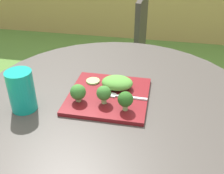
% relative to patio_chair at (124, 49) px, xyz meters
% --- Properties ---
extents(patio_table, '(1.00, 1.00, 0.76)m').
position_rel_patio_chair_xyz_m(patio_table, '(0.11, -0.93, -0.01)').
color(patio_table, '#423D38').
rests_on(patio_table, ground_plane).
extents(patio_chair, '(0.45, 0.45, 0.90)m').
position_rel_patio_chair_xyz_m(patio_chair, '(0.00, 0.00, 0.00)').
color(patio_chair, '#332D28').
rests_on(patio_chair, ground_plane).
extents(salad_plate, '(0.28, 0.28, 0.01)m').
position_rel_patio_chair_xyz_m(salad_plate, '(0.09, -0.94, 0.24)').
color(salad_plate, maroon).
rests_on(salad_plate, patio_table).
extents(drinking_glass, '(0.08, 0.08, 0.14)m').
position_rel_patio_chair_xyz_m(drinking_glass, '(-0.17, -1.06, 0.29)').
color(drinking_glass, '#149989').
rests_on(drinking_glass, patio_table).
extents(fork, '(0.15, 0.03, 0.00)m').
position_rel_patio_chair_xyz_m(fork, '(0.13, -0.95, 0.25)').
color(fork, silver).
rests_on(fork, salad_plate).
extents(lettuce_mound, '(0.11, 0.09, 0.04)m').
position_rel_patio_chair_xyz_m(lettuce_mound, '(0.12, -0.89, 0.27)').
color(lettuce_mound, '#519338').
rests_on(lettuce_mound, salad_plate).
extents(broccoli_floret_0, '(0.05, 0.05, 0.06)m').
position_rel_patio_chair_xyz_m(broccoli_floret_0, '(-0.00, -1.00, 0.28)').
color(broccoli_floret_0, '#99B770').
rests_on(broccoli_floret_0, salad_plate).
extents(broccoli_floret_1, '(0.05, 0.05, 0.06)m').
position_rel_patio_chair_xyz_m(broccoli_floret_1, '(0.09, -1.00, 0.28)').
color(broccoli_floret_1, '#99B770').
rests_on(broccoli_floret_1, salad_plate).
extents(broccoli_floret_2, '(0.05, 0.05, 0.07)m').
position_rel_patio_chair_xyz_m(broccoli_floret_2, '(0.16, -1.02, 0.28)').
color(broccoli_floret_2, '#99B770').
rests_on(broccoli_floret_2, salad_plate).
extents(cucumber_slice_0, '(0.05, 0.05, 0.01)m').
position_rel_patio_chair_xyz_m(cucumber_slice_0, '(0.02, -0.87, 0.25)').
color(cucumber_slice_0, '#8EB766').
rests_on(cucumber_slice_0, salad_plate).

